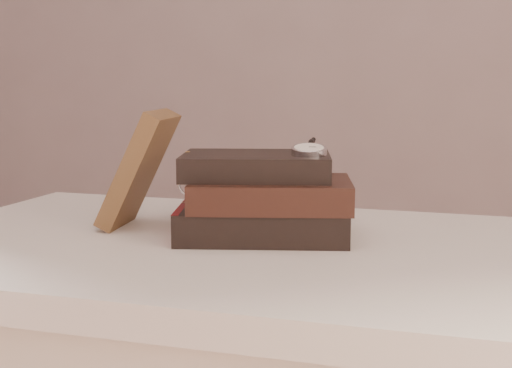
% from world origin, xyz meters
% --- Properties ---
extents(table, '(1.00, 0.60, 0.75)m').
position_xyz_m(table, '(0.00, 0.35, 0.66)').
color(table, silver).
rests_on(table, ground).
extents(book_stack, '(0.27, 0.22, 0.12)m').
position_xyz_m(book_stack, '(0.00, 0.39, 0.80)').
color(book_stack, black).
rests_on(book_stack, table).
extents(journal, '(0.12, 0.12, 0.18)m').
position_xyz_m(journal, '(-0.20, 0.40, 0.84)').
color(journal, '#442D1A').
rests_on(journal, table).
extents(pocket_watch, '(0.06, 0.15, 0.02)m').
position_xyz_m(pocket_watch, '(0.06, 0.40, 0.88)').
color(pocket_watch, silver).
rests_on(pocket_watch, book_stack).
extents(eyeglasses, '(0.12, 0.13, 0.05)m').
position_xyz_m(eyeglasses, '(-0.10, 0.44, 0.82)').
color(eyeglasses, silver).
rests_on(eyeglasses, book_stack).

